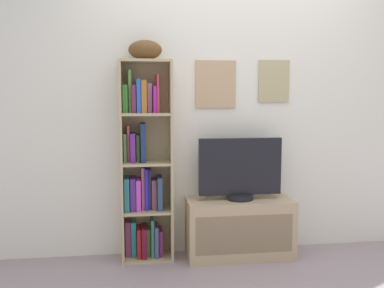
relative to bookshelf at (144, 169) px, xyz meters
name	(u,v)px	position (x,y,z in m)	size (l,w,h in m)	color
back_wall	(232,114)	(0.75, 0.13, 0.43)	(4.80, 0.08, 2.34)	silver
bookshelf	(144,169)	(0.00, 0.00, 0.00)	(0.41, 0.25, 1.60)	tan
football	(145,50)	(0.02, -0.03, 0.94)	(0.26, 0.15, 0.15)	brown
tv_stand	(239,228)	(0.78, -0.08, -0.50)	(0.87, 0.35, 0.48)	tan
television	(240,170)	(0.78, -0.08, -0.01)	(0.68, 0.22, 0.50)	black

